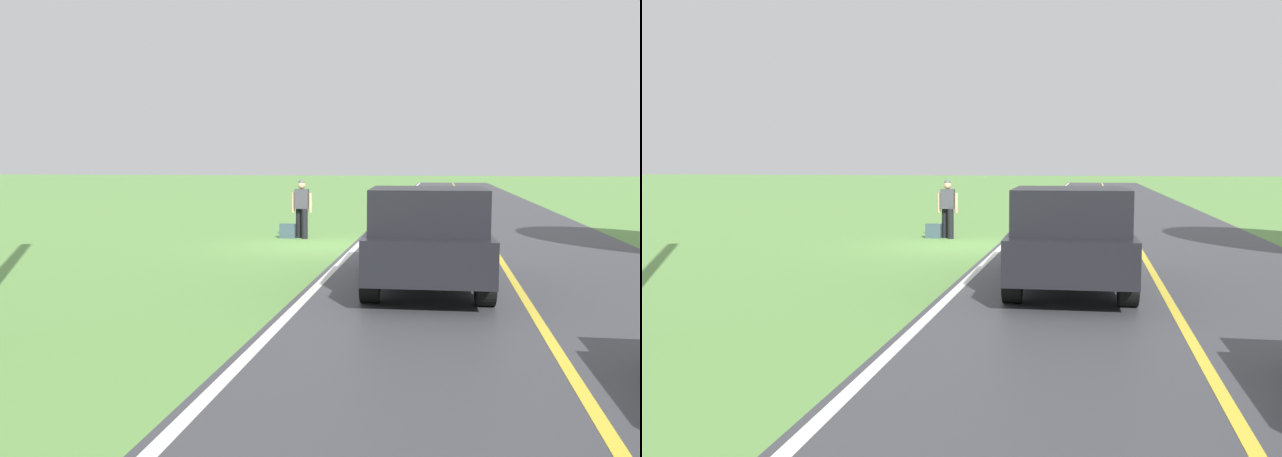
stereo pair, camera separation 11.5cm
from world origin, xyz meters
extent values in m
plane|color=#609347|center=(0.00, 0.00, 0.00)|extent=(200.00, 200.00, 0.00)
cube|color=#3D3D42|center=(-4.55, 0.00, 0.00)|extent=(7.51, 120.00, 0.00)
cube|color=silver|center=(-0.98, 0.00, 0.01)|extent=(0.16, 117.60, 0.00)
cube|color=gold|center=(-4.55, 0.00, 0.01)|extent=(0.14, 117.60, 0.00)
cylinder|color=black|center=(0.75, -1.64, 0.44)|extent=(0.18, 0.18, 0.88)
cylinder|color=black|center=(0.98, -1.88, 0.44)|extent=(0.18, 0.18, 0.88)
cube|color=#3F3F47|center=(0.87, -1.76, 1.17)|extent=(0.40, 0.27, 0.58)
sphere|color=tan|center=(0.87, -1.76, 1.57)|extent=(0.23, 0.23, 0.23)
sphere|color=#4C564C|center=(0.87, -1.76, 1.65)|extent=(0.20, 0.20, 0.20)
cube|color=black|center=(0.87, -1.96, 1.20)|extent=(0.32, 0.21, 0.44)
cylinder|color=tan|center=(0.60, -1.75, 1.06)|extent=(0.10, 0.10, 0.58)
cylinder|color=tan|center=(1.12, -1.74, 1.06)|extent=(0.10, 0.10, 0.58)
cube|color=#384C56|center=(1.28, -1.70, 0.21)|extent=(0.46, 0.21, 0.43)
cube|color=black|center=(-2.92, 5.46, 0.75)|extent=(2.16, 5.46, 0.70)
cube|color=black|center=(-2.95, 6.64, 1.46)|extent=(1.90, 2.21, 0.72)
cube|color=black|center=(-2.95, 6.64, 1.53)|extent=(1.72, 1.34, 0.43)
cube|color=black|center=(-3.82, 4.35, 1.33)|extent=(0.19, 3.03, 0.45)
cube|color=black|center=(-1.95, 4.40, 1.33)|extent=(0.19, 3.03, 0.45)
cube|color=black|center=(-2.84, 2.86, 1.33)|extent=(1.84, 0.15, 0.45)
cylinder|color=black|center=(-3.87, 7.18, 0.40)|extent=(0.32, 0.81, 0.80)
cylinder|color=black|center=(-2.07, 7.23, 0.40)|extent=(0.32, 0.81, 0.80)
cylinder|color=black|center=(-3.77, 3.88, 0.40)|extent=(0.32, 0.81, 0.80)
cylinder|color=black|center=(-1.97, 3.93, 0.40)|extent=(0.32, 0.81, 0.80)
camera|label=1|loc=(-3.14, 18.04, 2.24)|focal=38.48mm
camera|label=2|loc=(-3.25, 18.02, 2.24)|focal=38.48mm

